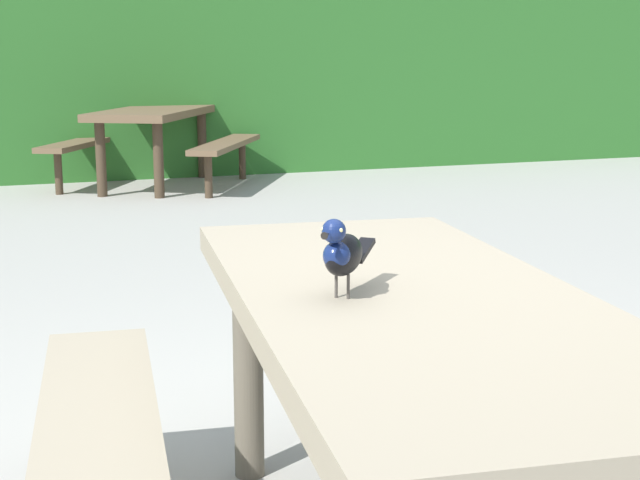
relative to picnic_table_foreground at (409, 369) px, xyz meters
name	(u,v)px	position (x,y,z in m)	size (l,w,h in m)	color
hedge_wall	(74,74)	(0.08, 8.40, 0.49)	(28.00, 1.58, 2.09)	#2D6B28
picnic_table_foreground	(409,369)	(0.00, 0.00, 0.00)	(1.87, 1.90, 0.74)	gray
bird_grackle	(342,252)	(-0.17, -0.01, 0.29)	(0.21, 0.23, 0.18)	black
picnic_table_mid_left	(154,128)	(0.67, 7.09, 0.00)	(2.29, 2.31, 0.74)	brown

